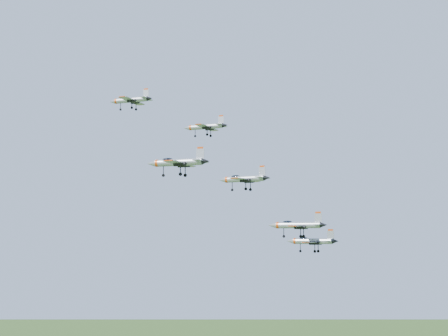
% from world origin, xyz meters
% --- Properties ---
extents(jet_lead, '(11.98, 9.88, 3.20)m').
position_xyz_m(jet_lead, '(-26.27, 7.47, 166.35)').
color(jet_lead, '#999FA5').
extents(jet_left_high, '(10.76, 8.82, 2.89)m').
position_xyz_m(jet_left_high, '(-3.49, 1.84, 157.25)').
color(jet_left_high, '#999FA5').
extents(jet_right_high, '(12.93, 10.69, 3.46)m').
position_xyz_m(jet_right_high, '(-0.30, -17.76, 146.98)').
color(jet_right_high, '#999FA5').
extents(jet_left_low, '(12.49, 10.37, 3.34)m').
position_xyz_m(jet_left_low, '(5.09, 3.18, 145.43)').
color(jet_left_low, '#999FA5').
extents(jet_right_low, '(11.33, 9.30, 3.04)m').
position_xyz_m(jet_right_low, '(20.66, -9.96, 135.16)').
color(jet_right_low, '#999FA5').
extents(jet_trail, '(10.60, 8.79, 2.83)m').
position_xyz_m(jet_trail, '(22.00, -4.43, 132.17)').
color(jet_trail, '#999FA5').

